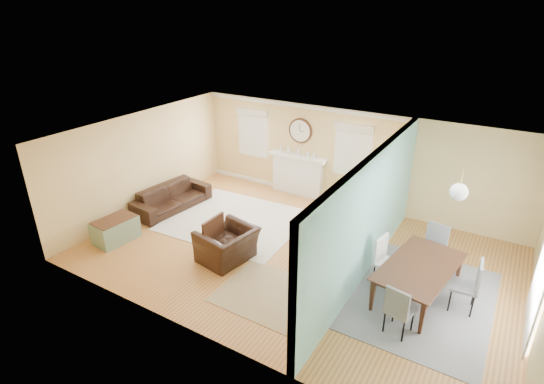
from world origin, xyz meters
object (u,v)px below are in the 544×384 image
Objects in this scene: eames_chair at (227,245)px; green_chair at (346,207)px; sofa at (172,197)px; credenza at (374,221)px; dining_table at (420,282)px.

eames_chair reaches higher than green_chair.
green_chair is (4.20, 1.86, -0.01)m from sofa.
sofa is 1.32× the size of credenza.
sofa is 3.17× the size of green_chair.
green_chair is 1.03m from credenza.
sofa is at bearing -165.04° from credenza.
green_chair is 3.31m from dining_table.
sofa is 4.59m from green_chair.
credenza is at bearing 147.79° from eames_chair.
green_chair is at bearing 151.25° from credenza.
credenza is at bearing 160.58° from green_chair.
eames_chair reaches higher than dining_table.
credenza reaches higher than sofa.
green_chair is at bearing 164.76° from eames_chair.
sofa is 5.28m from credenza.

